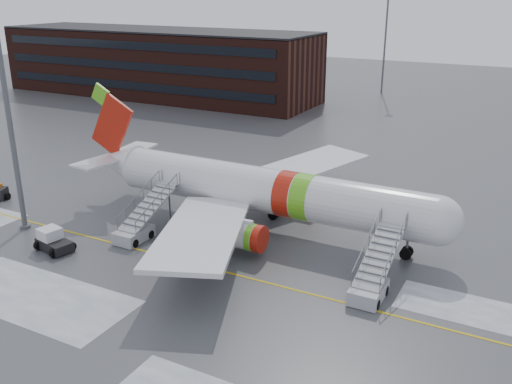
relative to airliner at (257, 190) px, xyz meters
The scene contains 8 objects.
ground 8.40m from the airliner, 102.25° to the right, with size 260.00×260.00×0.00m, color #494C4F.
airliner is the anchor object (origin of this frame).
airstair_fwd 14.07m from the airliner, 28.12° to the right, with size 2.05×7.70×3.48m.
airstair_aft 10.27m from the airliner, 139.19° to the right, with size 2.05×7.70×3.48m.
pushback_tug 16.98m from the airliner, 136.06° to the right, with size 3.31×2.74×1.74m.
light_mast_near 22.58m from the airliner, 151.18° to the right, with size 1.20×1.20×26.76m.
terminal_building 66.61m from the airliner, 134.48° to the left, with size 62.00×16.11×12.30m.
light_mast_far_n 71.91m from the airliner, 97.78° to the left, with size 1.20×1.20×24.25m.
Camera 1 is at (22.93, -32.73, 19.63)m, focal length 40.00 mm.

